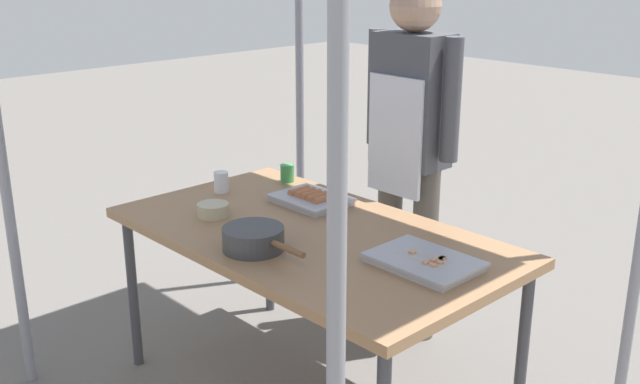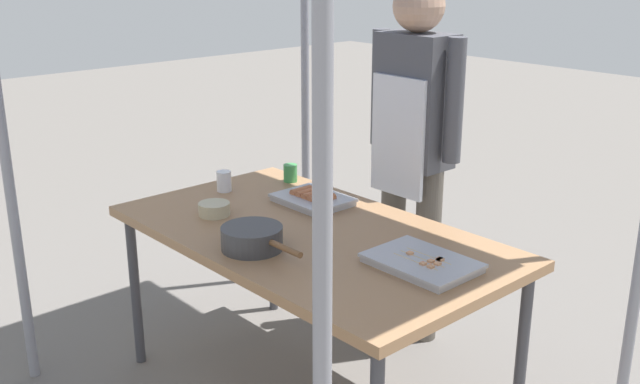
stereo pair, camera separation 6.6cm
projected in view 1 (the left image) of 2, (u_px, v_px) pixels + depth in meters
stall_table at (311, 244)px, 2.92m from camera, size 1.60×0.90×0.75m
tray_grilled_sausages at (311, 199)px, 3.22m from camera, size 0.32×0.24×0.05m
tray_meat_skewers at (424, 262)px, 2.58m from camera, size 0.37×0.26×0.04m
cooking_wok at (254, 238)px, 2.71m from camera, size 0.39×0.23×0.09m
condiment_bowl at (213, 210)px, 3.06m from camera, size 0.13×0.13×0.05m
drink_cup_near_edge at (287, 173)px, 3.51m from camera, size 0.06×0.06×0.08m
drink_cup_by_wok at (221, 182)px, 3.36m from camera, size 0.07×0.07×0.09m
vendor_woman at (410, 132)px, 3.40m from camera, size 0.52×0.24×1.68m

